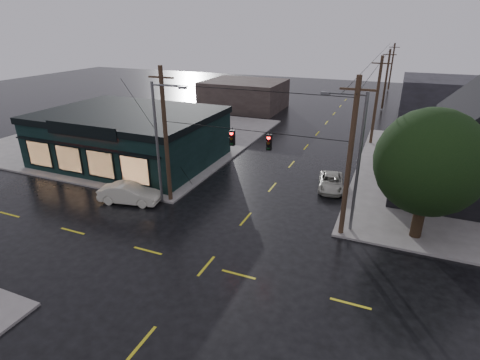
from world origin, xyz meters
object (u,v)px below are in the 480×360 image
at_px(utility_pole_ne, 340,234).
at_px(sedan_cream, 129,193).
at_px(utility_pole_nw, 171,201).
at_px(corner_tree, 430,163).
at_px(suv_silver, 331,182).

height_order(utility_pole_ne, sedan_cream, utility_pole_ne).
xyz_separation_m(utility_pole_nw, utility_pole_ne, (13.00, 0.00, 0.00)).
xyz_separation_m(corner_tree, utility_pole_ne, (-4.46, -1.42, -5.15)).
bearing_deg(corner_tree, sedan_cream, -171.76).
xyz_separation_m(utility_pole_nw, suv_silver, (11.08, 7.09, 0.60)).
xyz_separation_m(corner_tree, utility_pole_nw, (-17.46, -1.42, -5.15)).
bearing_deg(utility_pole_ne, utility_pole_nw, 180.00).
height_order(utility_pole_nw, sedan_cream, utility_pole_nw).
bearing_deg(suv_silver, sedan_cream, -157.78).
relative_size(corner_tree, sedan_cream, 1.77).
bearing_deg(utility_pole_ne, sedan_cream, -174.53).
xyz_separation_m(corner_tree, sedan_cream, (-20.14, -2.92, -4.39)).
height_order(utility_pole_ne, suv_silver, utility_pole_ne).
bearing_deg(sedan_cream, suv_silver, -69.68).
bearing_deg(utility_pole_nw, utility_pole_ne, 0.00).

